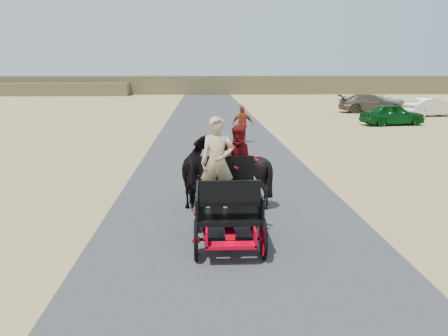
{
  "coord_description": "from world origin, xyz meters",
  "views": [
    {
      "loc": [
        -0.7,
        -7.21,
        3.43
      ],
      "look_at": [
        -0.21,
        3.91,
        1.2
      ],
      "focal_mm": 40.0,
      "sensor_mm": 36.0,
      "label": 1
    }
  ],
  "objects_px": {
    "horse_left": "(200,171)",
    "pedestrian": "(242,124)",
    "car_c": "(371,103)",
    "carriage": "(228,225)",
    "car_a": "(392,114)",
    "car_b": "(431,107)",
    "horse_right": "(243,170)",
    "car_d": "(383,101)"
  },
  "relations": [
    {
      "from": "horse_left",
      "to": "carriage",
      "type": "bearing_deg",
      "value": 100.39
    },
    {
      "from": "car_a",
      "to": "car_c",
      "type": "distance_m",
      "value": 8.88
    },
    {
      "from": "pedestrian",
      "to": "car_d",
      "type": "bearing_deg",
      "value": -128.32
    },
    {
      "from": "horse_right",
      "to": "car_d",
      "type": "relative_size",
      "value": 0.41
    },
    {
      "from": "car_b",
      "to": "horse_left",
      "type": "bearing_deg",
      "value": 131.42
    },
    {
      "from": "carriage",
      "to": "car_a",
      "type": "xyz_separation_m",
      "value": [
        11.15,
        20.52,
        0.3
      ]
    },
    {
      "from": "car_b",
      "to": "car_d",
      "type": "height_order",
      "value": "car_b"
    },
    {
      "from": "car_a",
      "to": "car_c",
      "type": "height_order",
      "value": "car_c"
    },
    {
      "from": "car_a",
      "to": "car_c",
      "type": "bearing_deg",
      "value": -20.42
    },
    {
      "from": "carriage",
      "to": "horse_right",
      "type": "distance_m",
      "value": 3.09
    },
    {
      "from": "carriage",
      "to": "horse_right",
      "type": "height_order",
      "value": "horse_right"
    },
    {
      "from": "car_c",
      "to": "horse_right",
      "type": "bearing_deg",
      "value": 158.5
    },
    {
      "from": "carriage",
      "to": "horse_right",
      "type": "relative_size",
      "value": 1.41
    },
    {
      "from": "carriage",
      "to": "car_c",
      "type": "bearing_deg",
      "value": 66.46
    },
    {
      "from": "car_b",
      "to": "car_a",
      "type": "bearing_deg",
      "value": 125.06
    },
    {
      "from": "horse_left",
      "to": "car_b",
      "type": "xyz_separation_m",
      "value": [
        16.67,
        22.99,
        -0.2
      ]
    },
    {
      "from": "carriage",
      "to": "pedestrian",
      "type": "height_order",
      "value": "pedestrian"
    },
    {
      "from": "car_b",
      "to": "car_d",
      "type": "xyz_separation_m",
      "value": [
        -0.61,
        8.11,
        -0.07
      ]
    },
    {
      "from": "horse_left",
      "to": "car_d",
      "type": "distance_m",
      "value": 35.01
    },
    {
      "from": "car_a",
      "to": "car_d",
      "type": "distance_m",
      "value": 14.27
    },
    {
      "from": "car_a",
      "to": "carriage",
      "type": "bearing_deg",
      "value": 141.48
    },
    {
      "from": "horse_right",
      "to": "pedestrian",
      "type": "height_order",
      "value": "pedestrian"
    },
    {
      "from": "horse_left",
      "to": "car_a",
      "type": "xyz_separation_m",
      "value": [
        11.7,
        17.52,
        -0.18
      ]
    },
    {
      "from": "carriage",
      "to": "car_b",
      "type": "xyz_separation_m",
      "value": [
        16.12,
        25.99,
        0.29
      ]
    },
    {
      "from": "car_a",
      "to": "horse_left",
      "type": "bearing_deg",
      "value": 136.26
    },
    {
      "from": "car_c",
      "to": "car_d",
      "type": "distance_m",
      "value": 5.58
    },
    {
      "from": "horse_right",
      "to": "carriage",
      "type": "bearing_deg",
      "value": 79.61
    },
    {
      "from": "carriage",
      "to": "horse_left",
      "type": "relative_size",
      "value": 1.2
    },
    {
      "from": "car_a",
      "to": "car_b",
      "type": "relative_size",
      "value": 0.99
    },
    {
      "from": "horse_right",
      "to": "pedestrian",
      "type": "distance_m",
      "value": 10.62
    },
    {
      "from": "horse_right",
      "to": "pedestrian",
      "type": "relative_size",
      "value": 0.98
    },
    {
      "from": "horse_right",
      "to": "horse_left",
      "type": "bearing_deg",
      "value": 0.0
    },
    {
      "from": "horse_left",
      "to": "pedestrian",
      "type": "distance_m",
      "value": 10.76
    },
    {
      "from": "car_c",
      "to": "carriage",
      "type": "bearing_deg",
      "value": 159.87
    },
    {
      "from": "horse_left",
      "to": "horse_right",
      "type": "distance_m",
      "value": 1.1
    },
    {
      "from": "car_b",
      "to": "horse_right",
      "type": "bearing_deg",
      "value": 133.26
    },
    {
      "from": "carriage",
      "to": "horse_left",
      "type": "height_order",
      "value": "horse_left"
    },
    {
      "from": "pedestrian",
      "to": "car_a",
      "type": "xyz_separation_m",
      "value": [
        9.76,
        6.94,
        -0.2
      ]
    },
    {
      "from": "carriage",
      "to": "pedestrian",
      "type": "distance_m",
      "value": 13.67
    },
    {
      "from": "horse_left",
      "to": "car_d",
      "type": "relative_size",
      "value": 0.48
    },
    {
      "from": "horse_left",
      "to": "car_c",
      "type": "xyz_separation_m",
      "value": [
        13.3,
        26.26,
        -0.13
      ]
    },
    {
      "from": "horse_left",
      "to": "pedestrian",
      "type": "bearing_deg",
      "value": -100.38
    }
  ]
}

